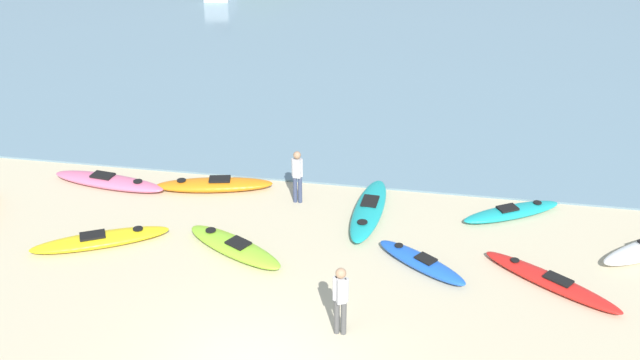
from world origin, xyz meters
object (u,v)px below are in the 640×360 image
(kayak_on_sand_4, at_px, (421,262))
(kayak_on_sand_5, at_px, (100,240))
(kayak_on_sand_7, at_px, (109,181))
(kayak_on_sand_0, at_px, (369,210))
(kayak_on_sand_1, at_px, (214,185))
(kayak_on_sand_8, at_px, (512,212))
(person_near_foreground, at_px, (341,297))
(person_near_waterline, at_px, (297,174))
(kayak_on_sand_2, at_px, (551,281))
(kayak_on_sand_3, at_px, (234,247))

(kayak_on_sand_4, relative_size, kayak_on_sand_5, 0.72)
(kayak_on_sand_5, bearing_deg, kayak_on_sand_7, 110.49)
(kayak_on_sand_0, distance_m, kayak_on_sand_4, 2.79)
(kayak_on_sand_4, bearing_deg, kayak_on_sand_1, 154.20)
(kayak_on_sand_0, relative_size, kayak_on_sand_5, 1.03)
(kayak_on_sand_7, relative_size, kayak_on_sand_8, 1.26)
(person_near_foreground, height_order, person_near_waterline, person_near_foreground)
(kayak_on_sand_2, bearing_deg, kayak_on_sand_4, 175.36)
(person_near_waterline, bearing_deg, person_near_foreground, -69.60)
(kayak_on_sand_0, bearing_deg, kayak_on_sand_5, -157.59)
(kayak_on_sand_2, bearing_deg, kayak_on_sand_3, 179.14)
(kayak_on_sand_4, xyz_separation_m, kayak_on_sand_7, (-9.28, 2.66, 0.01))
(kayak_on_sand_0, height_order, person_near_waterline, person_near_waterline)
(kayak_on_sand_0, xyz_separation_m, kayak_on_sand_3, (-3.11, -2.45, -0.00))
(kayak_on_sand_1, height_order, kayak_on_sand_8, kayak_on_sand_1)
(kayak_on_sand_1, relative_size, person_near_foreground, 2.09)
(kayak_on_sand_0, xyz_separation_m, person_near_foreground, (-0.01, -5.14, 0.79))
(kayak_on_sand_7, bearing_deg, kayak_on_sand_3, -31.19)
(person_near_foreground, bearing_deg, kayak_on_sand_1, 128.35)
(kayak_on_sand_7, bearing_deg, person_near_foreground, -35.41)
(kayak_on_sand_4, relative_size, kayak_on_sand_7, 0.68)
(kayak_on_sand_8, bearing_deg, kayak_on_sand_3, -156.31)
(kayak_on_sand_7, xyz_separation_m, person_near_foreground, (7.71, -5.48, 0.80))
(kayak_on_sand_0, height_order, kayak_on_sand_5, kayak_on_sand_0)
(person_near_waterline, bearing_deg, kayak_on_sand_3, -110.53)
(kayak_on_sand_4, distance_m, kayak_on_sand_7, 9.66)
(kayak_on_sand_0, distance_m, kayak_on_sand_1, 4.65)
(kayak_on_sand_5, relative_size, kayak_on_sand_7, 0.94)
(kayak_on_sand_7, distance_m, kayak_on_sand_8, 11.58)
(kayak_on_sand_1, bearing_deg, kayak_on_sand_5, -120.46)
(kayak_on_sand_5, relative_size, kayak_on_sand_8, 1.19)
(person_near_waterline, bearing_deg, kayak_on_sand_8, 2.35)
(kayak_on_sand_3, distance_m, person_near_foreground, 4.18)
(kayak_on_sand_1, bearing_deg, kayak_on_sand_3, -64.44)
(kayak_on_sand_5, bearing_deg, kayak_on_sand_3, 4.39)
(kayak_on_sand_8, bearing_deg, kayak_on_sand_0, -171.04)
(kayak_on_sand_3, xyz_separation_m, person_near_foreground, (3.10, -2.69, 0.80))
(kayak_on_sand_0, relative_size, kayak_on_sand_7, 0.97)
(kayak_on_sand_7, relative_size, person_near_foreground, 2.19)
(kayak_on_sand_3, bearing_deg, kayak_on_sand_7, 148.81)
(kayak_on_sand_8, bearing_deg, kayak_on_sand_1, 179.66)
(kayak_on_sand_4, distance_m, kayak_on_sand_5, 8.15)
(kayak_on_sand_7, bearing_deg, kayak_on_sand_8, 1.31)
(kayak_on_sand_0, bearing_deg, person_near_foreground, -90.15)
(kayak_on_sand_1, bearing_deg, person_near_foreground, -51.65)
(kayak_on_sand_5, bearing_deg, kayak_on_sand_8, 17.66)
(kayak_on_sand_7, xyz_separation_m, kayak_on_sand_8, (11.57, 0.26, -0.03))
(kayak_on_sand_0, bearing_deg, kayak_on_sand_8, 8.96)
(kayak_on_sand_1, height_order, person_near_foreground, person_near_foreground)
(person_near_foreground, relative_size, person_near_waterline, 1.05)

